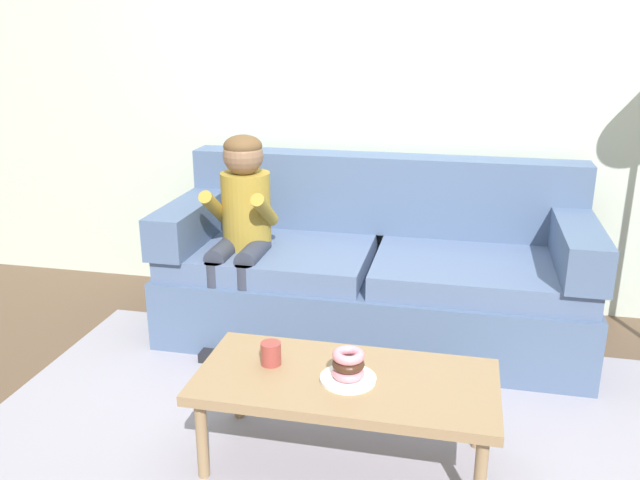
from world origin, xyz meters
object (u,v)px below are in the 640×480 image
at_px(coffee_table, 346,386).
at_px(donut, 348,373).
at_px(couch, 374,274).
at_px(toy_controller, 469,420).
at_px(person_child, 242,219).
at_px(mug, 271,353).

distance_m(coffee_table, donut, 0.08).
bearing_deg(couch, toy_controller, -56.85).
relative_size(coffee_table, person_child, 1.02).
bearing_deg(toy_controller, mug, -168.25).
bearing_deg(toy_controller, coffee_table, -153.60).
bearing_deg(mug, person_child, 114.62).
height_order(couch, mug, couch).
height_order(couch, donut, couch).
bearing_deg(person_child, toy_controller, -26.83).
bearing_deg(toy_controller, person_child, 141.98).
xyz_separation_m(coffee_table, mug, (-0.30, 0.04, 0.08)).
relative_size(person_child, mug, 12.24).
relative_size(person_child, toy_controller, 4.87).
bearing_deg(couch, person_child, -162.96).
distance_m(coffee_table, toy_controller, 0.68).
relative_size(couch, person_child, 2.01).
xyz_separation_m(couch, coffee_table, (0.06, -1.18, 0.00)).
xyz_separation_m(couch, mug, (-0.24, -1.15, 0.09)).
height_order(couch, toy_controller, couch).
relative_size(donut, toy_controller, 0.53).
relative_size(donut, mug, 1.33).
xyz_separation_m(couch, donut, (0.07, -1.21, 0.07)).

